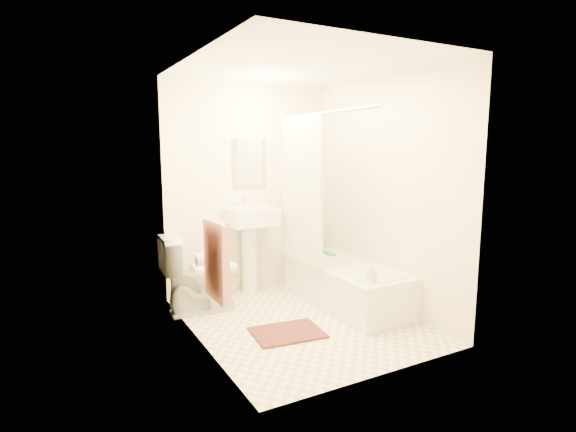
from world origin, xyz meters
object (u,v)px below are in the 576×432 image
bathtub (346,285)px  toilet (202,274)px  sink (250,246)px  soap_bottle (371,274)px  bath_mat (287,333)px

bathtub → toilet: bearing=158.5°
toilet → sink: sink is taller
soap_bottle → sink: bearing=110.0°
sink → bathtub: (0.72, -0.89, -0.32)m
bath_mat → bathtub: bearing=22.3°
sink → soap_bottle: bearing=-72.6°
sink → soap_bottle: size_ratio=6.24×
sink → bath_mat: size_ratio=1.74×
soap_bottle → bathtub: bearing=74.3°
bathtub → soap_bottle: 0.71m
sink → bathtub: sink is taller
sink → bath_mat: 1.39m
bathtub → soap_bottle: soap_bottle is taller
sink → bathtub: bearing=-53.6°
bathtub → sink: bearing=129.0°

